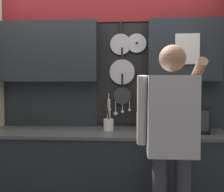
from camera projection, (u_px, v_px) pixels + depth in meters
base_cabinet_counter at (106, 174)px, 2.63m from camera, size 2.52×0.66×0.90m
back_wall_unit at (107, 75)px, 2.89m from camera, size 3.09×0.22×2.50m
microwave at (182, 119)px, 2.61m from camera, size 0.47×0.36×0.27m
knife_block at (142, 121)px, 2.64m from camera, size 0.12×0.16×0.28m
utensil_crock at (109, 123)px, 2.66m from camera, size 0.11×0.11×0.34m
person at (172, 133)px, 1.95m from camera, size 0.54×0.61×1.69m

